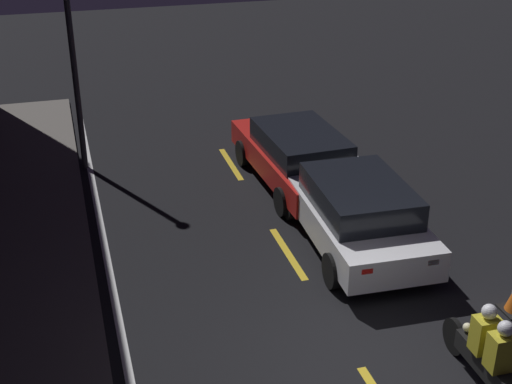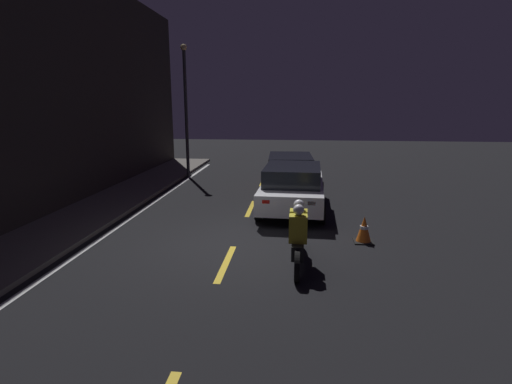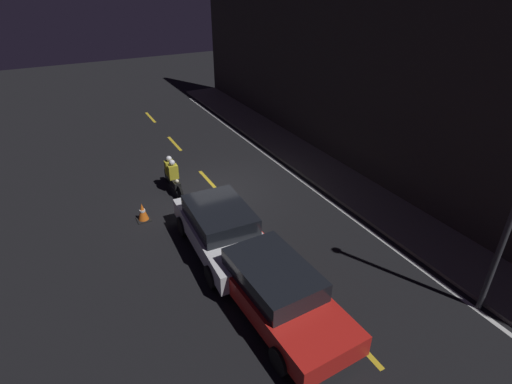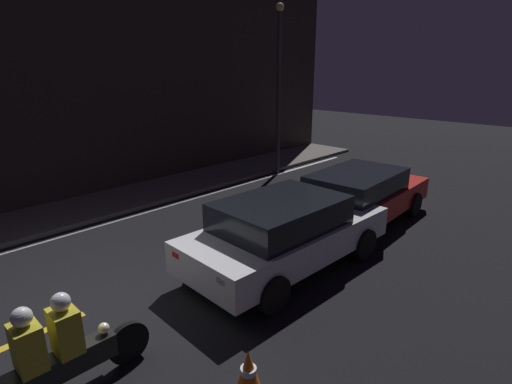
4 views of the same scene
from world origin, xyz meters
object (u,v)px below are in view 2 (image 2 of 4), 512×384
sedan_white (293,186)px  motorcycle (298,236)px  traffic_cone_near (364,229)px  taxi_red (290,171)px  street_lamp (186,105)px

sedan_white → motorcycle: bearing=-175.6°
motorcycle → traffic_cone_near: bearing=-44.5°
traffic_cone_near → sedan_white: bearing=32.2°
sedan_white → taxi_red: size_ratio=0.96×
traffic_cone_near → street_lamp: street_lamp is taller
taxi_red → street_lamp: bearing=60.9°
street_lamp → sedan_white: bearing=-138.0°
traffic_cone_near → motorcycle: bearing=134.7°
traffic_cone_near → street_lamp: bearing=38.9°
motorcycle → traffic_cone_near: motorcycle is taller
sedan_white → taxi_red: bearing=4.9°
taxi_red → street_lamp: 5.79m
sedan_white → motorcycle: 4.37m
sedan_white → motorcycle: size_ratio=1.96×
sedan_white → traffic_cone_near: bearing=-145.6°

